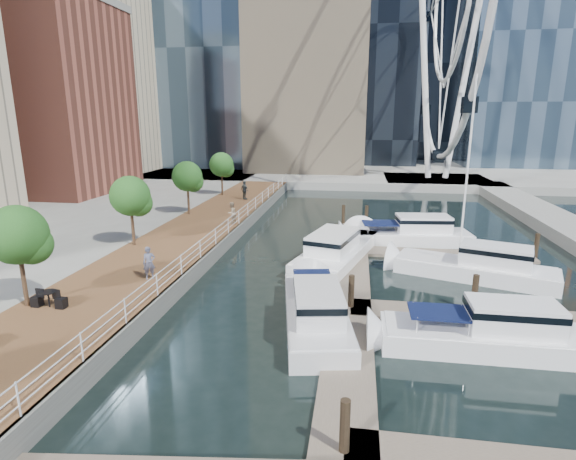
% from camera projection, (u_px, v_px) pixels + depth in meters
% --- Properties ---
extents(ground, '(520.00, 520.00, 0.00)m').
position_uv_depth(ground, '(255.00, 403.00, 14.94)').
color(ground, black).
rests_on(ground, ground).
extents(boardwalk, '(6.00, 60.00, 1.00)m').
position_uv_depth(boardwalk, '(175.00, 249.00, 30.53)').
color(boardwalk, brown).
rests_on(boardwalk, ground).
extents(seawall, '(0.25, 60.00, 1.00)m').
position_uv_depth(seawall, '(218.00, 251.00, 30.08)').
color(seawall, '#595954').
rests_on(seawall, ground).
extents(land_far, '(200.00, 114.00, 1.00)m').
position_uv_depth(land_far, '(346.00, 153.00, 112.56)').
color(land_far, gray).
rests_on(land_far, ground).
extents(pier, '(14.00, 12.00, 1.00)m').
position_uv_depth(pier, '(436.00, 182.00, 62.57)').
color(pier, gray).
rests_on(pier, ground).
extents(railing, '(0.10, 60.00, 1.05)m').
position_uv_depth(railing, '(216.00, 237.00, 29.85)').
color(railing, white).
rests_on(railing, boardwalk).
extents(floating_docks, '(16.00, 34.00, 2.60)m').
position_uv_depth(floating_docks, '(448.00, 291.00, 23.20)').
color(floating_docks, '#6D6051').
rests_on(floating_docks, ground).
extents(street_trees, '(2.60, 42.60, 4.60)m').
position_uv_depth(street_trees, '(130.00, 196.00, 29.00)').
color(street_trees, '#3F2B1C').
rests_on(street_trees, ground).
extents(yacht_foreground, '(9.03, 2.43, 2.15)m').
position_uv_depth(yacht_foreground, '(483.00, 350.00, 18.33)').
color(yacht_foreground, white).
rests_on(yacht_foreground, ground).
extents(pedestrian_near, '(0.76, 0.68, 1.73)m').
position_uv_depth(pedestrian_near, '(149.00, 263.00, 23.37)').
color(pedestrian_near, '#4D5067').
rests_on(pedestrian_near, boardwalk).
extents(pedestrian_mid, '(0.91, 1.02, 1.73)m').
position_uv_depth(pedestrian_mid, '(232.00, 213.00, 35.60)').
color(pedestrian_mid, gray).
rests_on(pedestrian_mid, boardwalk).
extents(pedestrian_far, '(1.17, 1.06, 1.92)m').
position_uv_depth(pedestrian_far, '(245.00, 190.00, 46.11)').
color(pedestrian_far, '#32393E').
rests_on(pedestrian_far, boardwalk).
extents(moored_yachts, '(22.18, 32.15, 11.50)m').
position_uv_depth(moored_yachts, '(457.00, 290.00, 24.67)').
color(moored_yachts, white).
rests_on(moored_yachts, ground).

